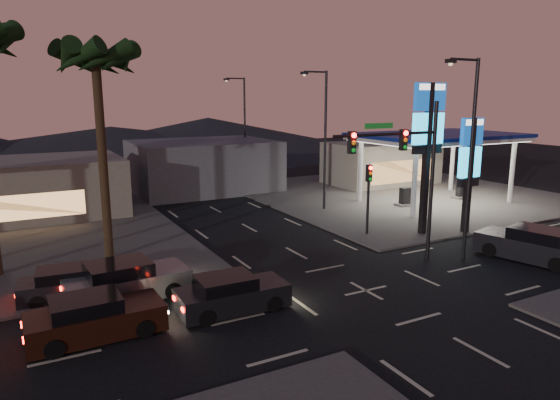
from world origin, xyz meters
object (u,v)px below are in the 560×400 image
car_lane_a_front (231,294)px  car_lane_b_mid (69,284)px  car_lane_b_front (126,282)px  suv_station (533,245)px  gas_station (438,138)px  pylon_sign_short (470,158)px  car_lane_a_mid (94,318)px  traffic_signal_mast (407,160)px  pylon_sign_tall (428,129)px

car_lane_a_front → car_lane_b_mid: 6.93m
car_lane_b_front → car_lane_b_mid: car_lane_b_front is taller
car_lane_b_mid → suv_station: 22.15m
gas_station → pylon_sign_short: bearing=-123.7°
gas_station → car_lane_a_front: gas_station is taller
gas_station → suv_station: bearing=-115.2°
car_lane_a_mid → suv_station: bearing=-4.8°
gas_station → pylon_sign_short: size_ratio=1.74×
gas_station → car_lane_a_front: (-21.90, -11.13, -4.41)m
traffic_signal_mast → car_lane_b_front: 13.91m
pylon_sign_tall → suv_station: 8.49m
traffic_signal_mast → car_lane_a_front: (-9.66, -1.11, -4.56)m
suv_station → car_lane_b_front: bearing=166.5°
traffic_signal_mast → car_lane_b_front: traffic_signal_mast is taller
pylon_sign_short → suv_station: 6.55m
gas_station → traffic_signal_mast: (-12.24, -10.01, 0.15)m
car_lane_a_front → car_lane_b_front: (-3.37, 3.05, 0.09)m
car_lane_b_front → car_lane_a_front: bearing=-42.1°
suv_station → car_lane_b_mid: bearing=164.6°
car_lane_b_mid → suv_station: bearing=-15.4°
car_lane_a_mid → car_lane_b_front: 3.30m
traffic_signal_mast → pylon_sign_tall: bearing=36.5°
car_lane_a_mid → suv_station: 21.03m
gas_station → traffic_signal_mast: 15.82m
car_lane_b_mid → suv_station: size_ratio=0.76×
gas_station → pylon_sign_tall: (-7.50, -6.50, 1.31)m
traffic_signal_mast → car_lane_a_front: bearing=-173.4°
gas_station → car_lane_b_front: gas_station is taller
pylon_sign_short → car_lane_b_mid: pylon_sign_short is taller
car_lane_a_front → car_lane_a_mid: bearing=177.8°
gas_station → car_lane_a_mid: 29.40m
pylon_sign_short → traffic_signal_mast: 7.69m
pylon_sign_short → car_lane_b_front: size_ratio=1.35×
car_lane_a_front → car_lane_b_front: 4.55m
gas_station → car_lane_a_mid: bearing=-157.9°
car_lane_a_front → pylon_sign_tall: bearing=17.8°
gas_station → car_lane_b_mid: gas_station is taller
car_lane_a_front → car_lane_b_mid: car_lane_a_front is taller
traffic_signal_mast → pylon_sign_short: bearing=19.1°
pylon_sign_tall → traffic_signal_mast: 6.02m
pylon_sign_tall → car_lane_a_front: bearing=-162.2°
car_lane_a_front → car_lane_b_mid: bearing=141.6°
gas_station → car_lane_b_front: (-25.28, -8.08, -4.32)m
pylon_sign_tall → car_lane_a_front: pylon_sign_tall is taller
car_lane_a_front → suv_station: bearing=-5.7°
car_lane_a_front → car_lane_b_mid: (-5.43, 4.31, -0.05)m
suv_station → car_lane_a_front: bearing=174.3°
gas_station → car_lane_b_mid: size_ratio=2.92×
traffic_signal_mast → car_lane_a_front: 10.74m
traffic_signal_mast → car_lane_b_front: size_ratio=1.55×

